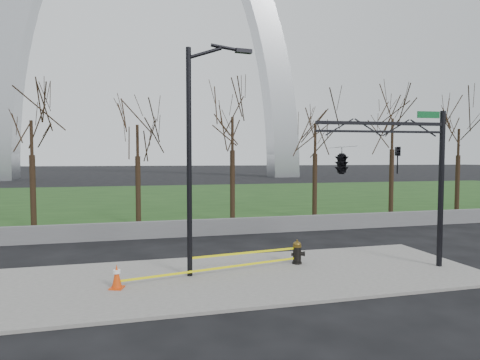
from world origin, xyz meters
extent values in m
plane|color=black|center=(0.00, 0.00, 0.00)|extent=(500.00, 500.00, 0.00)
cube|color=slate|center=(0.00, 0.00, 0.05)|extent=(18.00, 6.00, 0.10)
cube|color=#1D3F16|center=(0.00, 30.00, 0.03)|extent=(120.00, 40.00, 0.06)
cube|color=#59595B|center=(0.00, 8.00, 0.45)|extent=(60.00, 0.30, 0.90)
cylinder|color=black|center=(2.77, 0.96, 0.13)|extent=(0.38, 0.38, 0.07)
cylinder|color=black|center=(2.77, 0.96, 0.44)|extent=(0.29, 0.29, 0.67)
cylinder|color=black|center=(2.99, 0.89, 0.49)|extent=(0.27, 0.24, 0.18)
cylinder|color=black|center=(2.61, 1.01, 0.46)|extent=(0.14, 0.14, 0.11)
cylinder|color=brown|center=(2.77, 0.96, 0.79)|extent=(0.34, 0.34, 0.07)
ellipsoid|color=brown|center=(2.77, 0.96, 0.86)|extent=(0.31, 0.31, 0.24)
cylinder|color=brown|center=(2.77, 0.96, 1.00)|extent=(0.07, 0.07, 0.09)
cube|color=#D73D0B|center=(-3.91, -0.41, 0.12)|extent=(0.50, 0.50, 0.04)
cone|color=#D73D0B|center=(-3.91, -0.41, 0.51)|extent=(0.31, 0.31, 0.73)
cylinder|color=white|center=(-3.91, -0.41, 0.64)|extent=(0.23, 0.23, 0.11)
cylinder|color=black|center=(-1.50, 0.39, 4.00)|extent=(0.18, 0.18, 8.00)
cylinder|color=black|center=(-0.95, 0.44, 7.85)|extent=(1.27, 0.23, 0.56)
cylinder|color=black|center=(-0.11, 0.52, 8.10)|extent=(1.21, 0.22, 0.22)
cube|color=black|center=(0.49, 0.57, 8.05)|extent=(0.62, 0.27, 0.14)
cylinder|color=black|center=(7.92, -0.70, 3.00)|extent=(0.20, 0.20, 6.00)
cube|color=black|center=(5.44, -0.47, 5.50)|extent=(4.99, 0.59, 0.12)
cube|color=black|center=(5.44, -0.47, 5.20)|extent=(4.99, 0.55, 0.08)
cube|color=#0C5926|center=(7.33, -0.65, 5.85)|extent=(0.90, 0.12, 0.25)
imported|color=black|center=(6.13, -0.54, 4.15)|extent=(0.18, 0.21, 1.00)
imported|color=black|center=(3.94, -0.33, 4.15)|extent=(0.76, 2.52, 1.00)
cube|color=#F4EE0C|center=(0.63, 0.68, 0.72)|extent=(4.27, 0.57, 0.08)
cube|color=#F4EE0C|center=(-0.57, 0.27, 0.32)|extent=(6.68, 1.38, 0.08)
camera|label=1|loc=(-3.21, -13.34, 4.19)|focal=29.70mm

